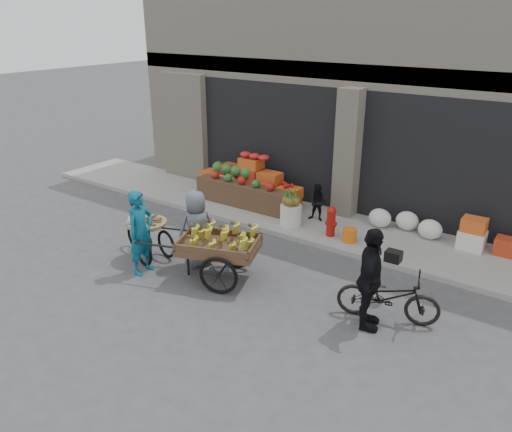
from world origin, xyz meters
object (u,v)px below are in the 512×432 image
Objects in this scene: orange_bucket at (350,235)px; tricycle_cart at (147,233)px; vendor_woman at (141,232)px; banana_cart at (216,243)px; fire_hydrant at (331,220)px; seated_person at (318,203)px; pineapple_bin at (291,215)px; vendor_grey at (197,229)px; bicycle at (388,296)px; cyclist at (370,280)px.

orange_bucket is 4.45m from tricycle_cart.
vendor_woman reaches higher than orange_bucket.
banana_cart is at bearing -70.02° from vendor_woman.
seated_person reaches higher than fire_hydrant.
vendor_woman reaches higher than pineapple_bin.
vendor_grey is (-0.72, 0.26, 0.03)m from banana_cart.
banana_cart reaches higher than bicycle.
cyclist is (3.08, 0.15, 0.11)m from banana_cart.
banana_cart is at bearing -117.58° from orange_bucket.
seated_person is at bearing 149.74° from orange_bucket.
cyclist is at bearing -59.86° from orange_bucket.
vendor_grey is (-0.62, -2.71, 0.44)m from pineapple_bin.
fire_hydrant is 0.49× the size of tricycle_cart.
vendor_woman is (-1.31, -3.59, 0.50)m from pineapple_bin.
vendor_woman is (-1.41, -0.62, 0.09)m from banana_cart.
cyclist is at bearing -53.10° from fire_hydrant.
fire_hydrant is at bearing -2.60° from pineapple_bin.
pineapple_bin is 4.28m from cyclist.
seated_person reaches higher than bicycle.
banana_cart is at bearing 15.15° from tricycle_cart.
vendor_grey is at bearing -122.82° from fire_hydrant.
banana_cart is at bearing -108.89° from fire_hydrant.
fire_hydrant is 0.76× the size of seated_person.
tricycle_cart is at bearing 75.96° from cyclist.
seated_person is at bearing 27.60° from bicycle.
banana_cart is at bearing 82.58° from bicycle.
tricycle_cart is at bearing 80.32° from bicycle.
pineapple_bin is 0.73× the size of fire_hydrant.
vendor_grey is at bearing 140.45° from banana_cart.
orange_bucket is (0.50, -0.05, -0.23)m from fire_hydrant.
orange_bucket is at bearing 53.98° from tricycle_cart.
orange_bucket is 0.22× the size of tricycle_cart.
orange_bucket is at bearing 20.47° from bicycle.
seated_person is 0.54× the size of bicycle.
tricycle_cart is at bearing 163.59° from banana_cart.
vendor_woman reaches higher than tricycle_cart.
cyclist is at bearing 116.85° from vendor_grey.
banana_cart reaches higher than tricycle_cart.
vendor_grey is 3.80m from cyclist.
cyclist is (2.78, -3.42, 0.31)m from seated_person.
seated_person reaches higher than tricycle_cart.
banana_cart is 0.76m from vendor_grey.
tricycle_cart is (-3.30, -2.97, 0.30)m from orange_bucket.
pineapple_bin is 0.30× the size of bicycle.
tricycle_cart is at bearing -43.15° from vendor_grey.
cyclist is (4.48, 0.77, 0.02)m from vendor_woman.
orange_bucket is at bearing -40.26° from seated_person.
pineapple_bin is 0.75m from seated_person.
vendor_woman is 1.01× the size of bicycle.
seated_person is 0.54× the size of vendor_woman.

